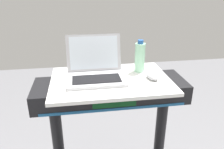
% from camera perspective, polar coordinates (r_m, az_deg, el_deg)
% --- Properties ---
extents(desk_board, '(0.69, 0.47, 0.02)m').
position_cam_1_polar(desk_board, '(1.31, -0.33, -1.58)').
color(desk_board, white).
rests_on(desk_board, treadmill_base).
extents(laptop, '(0.33, 0.28, 0.24)m').
position_cam_1_polar(laptop, '(1.31, -4.22, 1.12)').
color(laptop, '#B7B7BC').
rests_on(laptop, desk_board).
extents(computer_mouse, '(0.08, 0.11, 0.03)m').
position_cam_1_polar(computer_mouse, '(1.33, 10.26, -0.44)').
color(computer_mouse, '#B2B2B7').
rests_on(computer_mouse, desk_board).
extents(water_bottle, '(0.06, 0.06, 0.20)m').
position_cam_1_polar(water_bottle, '(1.41, 7.11, 4.43)').
color(water_bottle, '#9EDBB2').
rests_on(water_bottle, desk_board).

